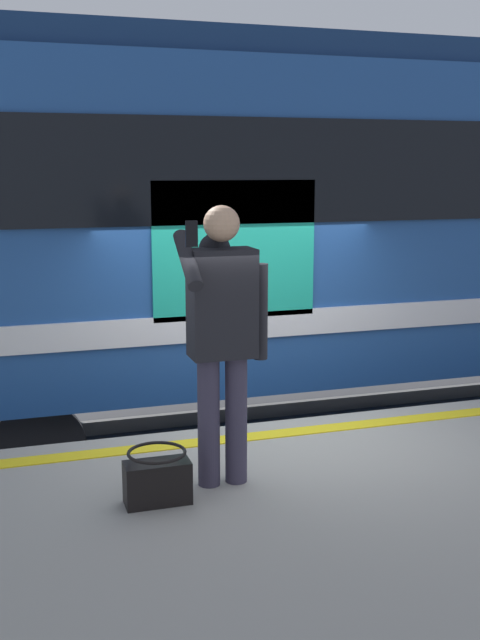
# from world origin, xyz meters

# --- Properties ---
(ground_plane) EXTENTS (24.83, 24.83, 0.00)m
(ground_plane) POSITION_xyz_m (0.00, 0.00, 0.00)
(ground_plane) COLOR #3D3D3F
(safety_line) EXTENTS (12.89, 0.16, 0.01)m
(safety_line) POSITION_xyz_m (0.00, 0.30, 1.03)
(safety_line) COLOR yellow
(safety_line) RESTS_ON platform
(track_rail_near) EXTENTS (17.10, 0.08, 0.16)m
(track_rail_near) POSITION_xyz_m (0.00, -1.56, 0.08)
(track_rail_near) COLOR slate
(track_rail_near) RESTS_ON ground
(track_rail_far) EXTENTS (17.10, 0.08, 0.16)m
(track_rail_far) POSITION_xyz_m (0.00, -3.00, 0.08)
(track_rail_far) COLOR slate
(track_rail_far) RESTS_ON ground
(train_carriage) EXTENTS (11.54, 2.79, 4.03)m
(train_carriage) POSITION_xyz_m (-2.00, -2.27, 2.55)
(train_carriage) COLOR #1E478C
(train_carriage) RESTS_ON ground
(passenger) EXTENTS (0.57, 0.55, 1.76)m
(passenger) POSITION_xyz_m (0.69, 1.03, 2.07)
(passenger) COLOR #383347
(passenger) RESTS_ON platform
(handbag) EXTENTS (0.39, 0.36, 0.33)m
(handbag) POSITION_xyz_m (1.15, 1.21, 1.18)
(handbag) COLOR black
(handbag) RESTS_ON platform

